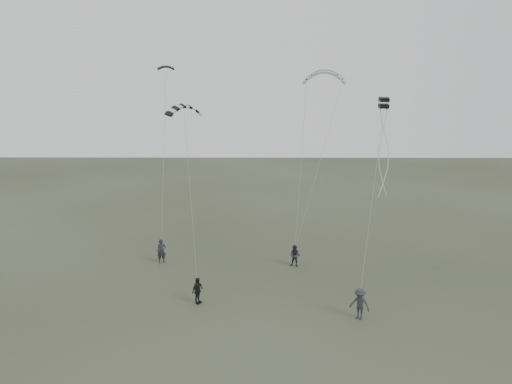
{
  "coord_description": "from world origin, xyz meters",
  "views": [
    {
      "loc": [
        1.08,
        -31.31,
        13.94
      ],
      "look_at": [
        0.83,
        4.92,
        6.38
      ],
      "focal_mm": 35.0,
      "sensor_mm": 36.0,
      "label": 1
    }
  ],
  "objects_px": {
    "flyer_left": "(162,251)",
    "flyer_center": "(198,291)",
    "kite_pale_large": "(324,72)",
    "flyer_far": "(360,304)",
    "kite_striped": "(184,106)",
    "flyer_right": "(295,256)",
    "kite_box": "(384,103)",
    "kite_dark_small": "(166,67)"
  },
  "relations": [
    {
      "from": "flyer_left",
      "to": "kite_striped",
      "type": "xyz_separation_m",
      "value": [
        2.81,
        -4.31,
        11.78
      ]
    },
    {
      "from": "flyer_center",
      "to": "kite_box",
      "type": "height_order",
      "value": "kite_box"
    },
    {
      "from": "flyer_far",
      "to": "kite_pale_large",
      "type": "relative_size",
      "value": 0.54
    },
    {
      "from": "flyer_left",
      "to": "flyer_right",
      "type": "bearing_deg",
      "value": -22.93
    },
    {
      "from": "flyer_center",
      "to": "kite_box",
      "type": "distance_m",
      "value": 17.86
    },
    {
      "from": "kite_dark_small",
      "to": "kite_pale_large",
      "type": "relative_size",
      "value": 0.38
    },
    {
      "from": "flyer_far",
      "to": "kite_box",
      "type": "distance_m",
      "value": 13.66
    },
    {
      "from": "flyer_far",
      "to": "kite_dark_small",
      "type": "bearing_deg",
      "value": 166.26
    },
    {
      "from": "flyer_right",
      "to": "kite_box",
      "type": "bearing_deg",
      "value": -7.87
    },
    {
      "from": "kite_pale_large",
      "to": "kite_box",
      "type": "distance_m",
      "value": 8.97
    },
    {
      "from": "flyer_left",
      "to": "flyer_far",
      "type": "xyz_separation_m",
      "value": [
        14.1,
        -10.02,
        0.0
      ]
    },
    {
      "from": "flyer_far",
      "to": "kite_striped",
      "type": "relative_size",
      "value": 0.77
    },
    {
      "from": "flyer_left",
      "to": "kite_box",
      "type": "bearing_deg",
      "value": -31.96
    },
    {
      "from": "flyer_left",
      "to": "flyer_right",
      "type": "relative_size",
      "value": 1.12
    },
    {
      "from": "flyer_left",
      "to": "kite_dark_small",
      "type": "bearing_deg",
      "value": 69.46
    },
    {
      "from": "flyer_far",
      "to": "kite_box",
      "type": "relative_size",
      "value": 2.8
    },
    {
      "from": "flyer_right",
      "to": "kite_box",
      "type": "xyz_separation_m",
      "value": [
        5.67,
        -3.08,
        12.08
      ]
    },
    {
      "from": "kite_striped",
      "to": "kite_pale_large",
      "type": "bearing_deg",
      "value": 1.45
    },
    {
      "from": "kite_pale_large",
      "to": "kite_striped",
      "type": "height_order",
      "value": "kite_pale_large"
    },
    {
      "from": "kite_striped",
      "to": "kite_box",
      "type": "height_order",
      "value": "kite_striped"
    },
    {
      "from": "flyer_left",
      "to": "flyer_right",
      "type": "height_order",
      "value": "flyer_left"
    },
    {
      "from": "flyer_right",
      "to": "flyer_far",
      "type": "bearing_deg",
      "value": -49.56
    },
    {
      "from": "flyer_far",
      "to": "flyer_center",
      "type": "bearing_deg",
      "value": -160.42
    },
    {
      "from": "kite_pale_large",
      "to": "flyer_left",
      "type": "bearing_deg",
      "value": -153.15
    },
    {
      "from": "flyer_center",
      "to": "kite_pale_large",
      "type": "distance_m",
      "value": 21.01
    },
    {
      "from": "flyer_far",
      "to": "kite_box",
      "type": "bearing_deg",
      "value": 100.79
    },
    {
      "from": "kite_dark_small",
      "to": "kite_box",
      "type": "height_order",
      "value": "kite_dark_small"
    },
    {
      "from": "flyer_left",
      "to": "flyer_center",
      "type": "height_order",
      "value": "flyer_left"
    },
    {
      "from": "flyer_left",
      "to": "kite_box",
      "type": "distance_m",
      "value": 20.71
    },
    {
      "from": "flyer_right",
      "to": "kite_dark_small",
      "type": "bearing_deg",
      "value": 175.67
    },
    {
      "from": "kite_dark_small",
      "to": "kite_striped",
      "type": "height_order",
      "value": "kite_dark_small"
    },
    {
      "from": "flyer_far",
      "to": "kite_striped",
      "type": "height_order",
      "value": "kite_striped"
    },
    {
      "from": "kite_pale_large",
      "to": "kite_box",
      "type": "xyz_separation_m",
      "value": [
        3.09,
        -8.09,
        -2.31
      ]
    },
    {
      "from": "flyer_far",
      "to": "kite_dark_small",
      "type": "relative_size",
      "value": 1.41
    },
    {
      "from": "kite_striped",
      "to": "flyer_left",
      "type": "bearing_deg",
      "value": 85.62
    },
    {
      "from": "kite_pale_large",
      "to": "kite_striped",
      "type": "distance_m",
      "value": 13.79
    },
    {
      "from": "flyer_left",
      "to": "kite_pale_large",
      "type": "bearing_deg",
      "value": -1.17
    },
    {
      "from": "flyer_right",
      "to": "flyer_center",
      "type": "height_order",
      "value": "flyer_center"
    },
    {
      "from": "flyer_right",
      "to": "kite_box",
      "type": "height_order",
      "value": "kite_box"
    },
    {
      "from": "flyer_right",
      "to": "flyer_center",
      "type": "distance_m",
      "value": 9.85
    },
    {
      "from": "kite_striped",
      "to": "flyer_far",
      "type": "bearing_deg",
      "value": -64.34
    },
    {
      "from": "flyer_center",
      "to": "kite_dark_small",
      "type": "distance_m",
      "value": 19.41
    }
  ]
}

